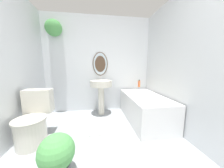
% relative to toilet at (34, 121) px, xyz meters
% --- Properties ---
extents(wall_back, '(2.76, 0.36, 2.40)m').
position_rel_toilet_xyz_m(wall_back, '(0.93, 1.19, 0.96)').
color(wall_back, silver).
rests_on(wall_back, ground_plane).
extents(wall_right, '(0.06, 2.72, 2.40)m').
position_rel_toilet_xyz_m(wall_right, '(2.39, -0.13, 0.87)').
color(wall_right, silver).
rests_on(wall_right, ground_plane).
extents(toilet, '(0.44, 0.62, 0.78)m').
position_rel_toilet_xyz_m(toilet, '(0.00, 0.00, 0.00)').
color(toilet, beige).
rests_on(toilet, ground_plane).
extents(pedestal_sink, '(0.52, 0.52, 0.93)m').
position_rel_toilet_xyz_m(pedestal_sink, '(1.08, 0.88, 0.31)').
color(pedestal_sink, beige).
rests_on(pedestal_sink, ground_plane).
extents(bathtub, '(0.72, 1.41, 0.63)m').
position_rel_toilet_xyz_m(bathtub, '(1.98, 0.42, -0.04)').
color(bathtub, silver).
rests_on(bathtub, ground_plane).
extents(shampoo_bottle, '(0.06, 0.06, 0.19)m').
position_rel_toilet_xyz_m(shampoo_bottle, '(2.07, 0.99, 0.38)').
color(shampoo_bottle, '#DB6633').
rests_on(shampoo_bottle, bathtub).
extents(potted_plant, '(0.37, 0.37, 0.47)m').
position_rel_toilet_xyz_m(potted_plant, '(0.54, -0.67, -0.07)').
color(potted_plant, '#47474C').
rests_on(potted_plant, ground_plane).
extents(bath_mat, '(0.52, 0.40, 0.02)m').
position_rel_toilet_xyz_m(bath_mat, '(1.08, 0.17, -0.32)').
color(bath_mat, silver).
rests_on(bath_mat, ground_plane).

